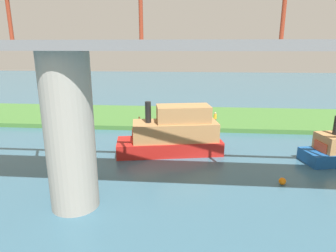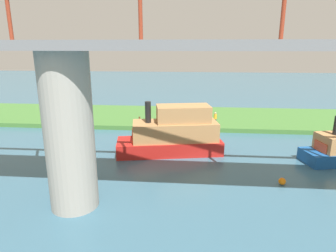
{
  "view_description": "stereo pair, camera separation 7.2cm",
  "coord_description": "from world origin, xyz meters",
  "px_view_note": "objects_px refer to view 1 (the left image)",
  "views": [
    {
      "loc": [
        -1.5,
        32.3,
        9.47
      ],
      "look_at": [
        0.91,
        5.0,
        2.0
      ],
      "focal_mm": 31.48,
      "sensor_mm": 36.0,
      "label": 1
    },
    {
      "loc": [
        -1.57,
        32.29,
        9.47
      ],
      "look_at": [
        0.91,
        5.0,
        2.0
      ],
      "focal_mm": 31.48,
      "sensor_mm": 36.0,
      "label": 2
    }
  ],
  "objects_px": {
    "mooring_post": "(139,120)",
    "marker_buoy": "(282,181)",
    "bridge_pylon": "(70,133)",
    "houseboat_blue": "(193,135)",
    "person_on_bank": "(215,118)",
    "motorboat_white": "(173,134)"
  },
  "relations": [
    {
      "from": "person_on_bank",
      "to": "houseboat_blue",
      "type": "xyz_separation_m",
      "value": [
        2.61,
        5.05,
        -0.7
      ]
    },
    {
      "from": "person_on_bank",
      "to": "motorboat_white",
      "type": "bearing_deg",
      "value": 64.1
    },
    {
      "from": "mooring_post",
      "to": "motorboat_white",
      "type": "xyz_separation_m",
      "value": [
        -4.65,
        8.42,
        0.88
      ]
    },
    {
      "from": "mooring_post",
      "to": "marker_buoy",
      "type": "bearing_deg",
      "value": 132.14
    },
    {
      "from": "houseboat_blue",
      "to": "motorboat_white",
      "type": "bearing_deg",
      "value": 65.94
    },
    {
      "from": "mooring_post",
      "to": "houseboat_blue",
      "type": "bearing_deg",
      "value": 145.41
    },
    {
      "from": "motorboat_white",
      "to": "houseboat_blue",
      "type": "distance_m",
      "value": 4.55
    },
    {
      "from": "bridge_pylon",
      "to": "houseboat_blue",
      "type": "height_order",
      "value": "bridge_pylon"
    },
    {
      "from": "bridge_pylon",
      "to": "motorboat_white",
      "type": "distance_m",
      "value": 11.45
    },
    {
      "from": "bridge_pylon",
      "to": "houseboat_blue",
      "type": "relative_size",
      "value": 2.09
    },
    {
      "from": "bridge_pylon",
      "to": "mooring_post",
      "type": "xyz_separation_m",
      "value": [
        -0.63,
        -18.17,
        -3.73
      ]
    },
    {
      "from": "bridge_pylon",
      "to": "houseboat_blue",
      "type": "bearing_deg",
      "value": -117.17
    },
    {
      "from": "bridge_pylon",
      "to": "person_on_bank",
      "type": "distance_m",
      "value": 21.4
    },
    {
      "from": "houseboat_blue",
      "to": "marker_buoy",
      "type": "distance_m",
      "value": 11.64
    },
    {
      "from": "bridge_pylon",
      "to": "mooring_post",
      "type": "bearing_deg",
      "value": -91.97
    },
    {
      "from": "person_on_bank",
      "to": "mooring_post",
      "type": "distance_m",
      "value": 9.06
    },
    {
      "from": "mooring_post",
      "to": "marker_buoy",
      "type": "relative_size",
      "value": 1.58
    },
    {
      "from": "motorboat_white",
      "to": "houseboat_blue",
      "type": "relative_size",
      "value": 2.22
    },
    {
      "from": "person_on_bank",
      "to": "marker_buoy",
      "type": "relative_size",
      "value": 2.78
    },
    {
      "from": "motorboat_white",
      "to": "houseboat_blue",
      "type": "height_order",
      "value": "motorboat_white"
    },
    {
      "from": "mooring_post",
      "to": "bridge_pylon",
      "type": "bearing_deg",
      "value": 88.03
    },
    {
      "from": "mooring_post",
      "to": "houseboat_blue",
      "type": "height_order",
      "value": "houseboat_blue"
    }
  ]
}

